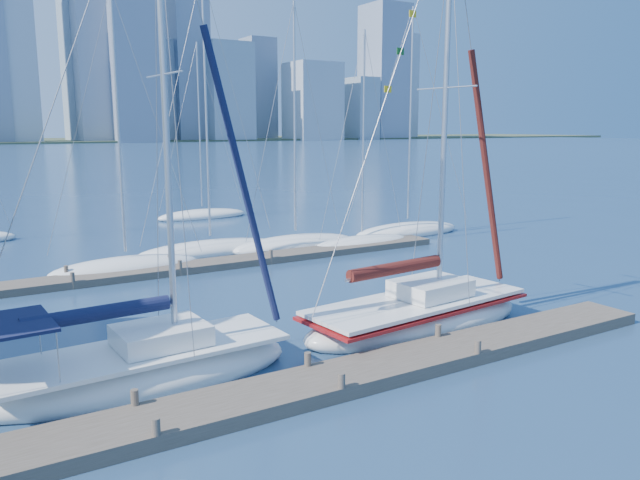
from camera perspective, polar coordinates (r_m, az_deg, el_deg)
ground at (r=17.95m, az=0.36°, el=-13.51°), size 700.00×700.00×0.00m
near_dock at (r=17.87m, az=0.36°, el=-12.93°), size 26.00×2.00×0.40m
far_dock at (r=32.58m, az=-11.46°, el=-2.41°), size 30.00×1.80×0.36m
sailboat_navy at (r=18.54m, az=-16.14°, el=-9.18°), size 9.10×3.41×15.49m
sailboat_maroon at (r=22.89m, az=8.95°, el=-5.30°), size 9.65×3.96×15.39m
bg_boat_1 at (r=32.89m, az=-17.29°, el=-2.36°), size 7.84×5.20×14.06m
bg_boat_2 at (r=36.52m, az=-9.97°, el=-0.80°), size 8.98×3.96×15.81m
bg_boat_3 at (r=37.43m, az=-2.25°, el=-0.37°), size 8.48×5.00×14.58m
bg_boat_4 at (r=38.23m, az=3.87°, el=-0.23°), size 7.08×3.11×13.10m
bg_boat_5 at (r=42.68m, az=8.01°, el=0.87°), size 8.66×5.64×15.19m
bg_boat_7 at (r=50.86m, az=-10.69°, el=2.28°), size 7.53×3.11×13.96m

